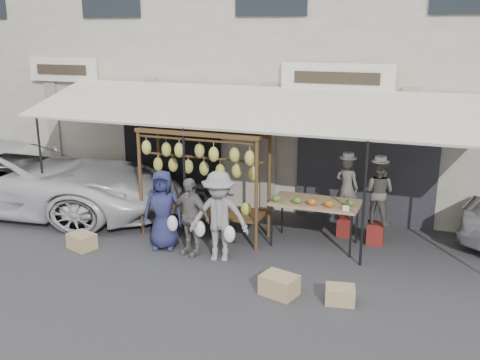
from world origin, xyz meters
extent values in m
plane|color=#2D2D30|center=(0.00, 0.00, 0.00)|extent=(90.00, 90.00, 0.00)
cube|color=beige|center=(0.00, 6.50, 3.50)|extent=(24.00, 6.00, 7.00)
cube|color=#232328|center=(2.20, 3.46, 1.25)|extent=(3.00, 0.10, 2.50)
cube|color=black|center=(-2.50, 3.46, 1.25)|extent=(2.60, 0.10, 2.50)
cube|color=silver|center=(1.50, 3.40, 3.15)|extent=(2.40, 0.10, 0.60)
cube|color=silver|center=(-5.50, 3.40, 3.15)|extent=(2.00, 0.10, 0.60)
cube|color=beige|center=(0.00, 2.30, 2.60)|extent=(10.00, 2.34, 0.63)
cylinder|color=black|center=(-4.50, 1.15, 1.15)|extent=(0.05, 0.05, 2.30)
cylinder|color=black|center=(-1.00, 1.15, 1.15)|extent=(0.05, 0.05, 2.30)
cylinder|color=black|center=(2.50, 1.15, 1.15)|extent=(0.05, 0.05, 2.30)
cylinder|color=#352311|center=(-1.99, 1.12, 1.10)|extent=(0.07, 0.07, 2.20)
cylinder|color=#352311|center=(0.51, 1.12, 1.10)|extent=(0.07, 0.07, 2.20)
cylinder|color=#352311|center=(-1.99, 1.92, 1.10)|extent=(0.07, 0.07, 2.20)
cylinder|color=#352311|center=(0.51, 1.92, 1.10)|extent=(0.07, 0.07, 2.20)
cube|color=#352311|center=(-0.74, 1.52, 2.20)|extent=(2.60, 0.90, 0.07)
cylinder|color=#352311|center=(-0.74, 1.17, 2.08)|extent=(2.50, 0.05, 0.05)
cylinder|color=#352311|center=(-0.74, 1.87, 2.08)|extent=(2.50, 0.05, 0.05)
cylinder|color=#352311|center=(-0.74, 1.52, 1.65)|extent=(2.50, 0.05, 0.05)
cube|color=#352311|center=(-0.74, 1.52, 0.55)|extent=(2.50, 0.80, 0.05)
ellipsoid|color=#DCD858|center=(-1.84, 1.17, 1.85)|extent=(0.20, 0.18, 0.30)
ellipsoid|color=#DCD858|center=(-1.48, 1.32, 1.80)|extent=(0.20, 0.18, 0.30)
ellipsoid|color=#DCD858|center=(-1.11, 1.17, 1.85)|extent=(0.20, 0.18, 0.30)
ellipsoid|color=#DCD858|center=(-0.74, 1.32, 1.84)|extent=(0.20, 0.18, 0.30)
ellipsoid|color=#DCD858|center=(-0.38, 1.17, 1.83)|extent=(0.20, 0.18, 0.30)
ellipsoid|color=#DCD858|center=(-0.01, 1.32, 1.81)|extent=(0.20, 0.18, 0.30)
ellipsoid|color=#DCD858|center=(0.36, 1.17, 1.81)|extent=(0.20, 0.18, 0.30)
ellipsoid|color=#DCD858|center=(-1.79, 1.52, 1.42)|extent=(0.20, 0.18, 0.30)
ellipsoid|color=#DCD858|center=(-1.44, 1.52, 1.44)|extent=(0.20, 0.18, 0.30)
ellipsoid|color=#DCD858|center=(-1.09, 1.52, 1.44)|extent=(0.20, 0.18, 0.30)
ellipsoid|color=#DCD858|center=(-0.74, 1.52, 1.43)|extent=(0.20, 0.18, 0.30)
ellipsoid|color=#DCD858|center=(-0.39, 1.52, 1.40)|extent=(0.20, 0.18, 0.30)
ellipsoid|color=#DCD858|center=(-0.04, 1.52, 1.44)|extent=(0.20, 0.18, 0.30)
ellipsoid|color=#DCD858|center=(0.31, 1.52, 1.42)|extent=(0.20, 0.18, 0.30)
cube|color=#9A835A|center=(1.49, 1.81, 0.88)|extent=(1.70, 0.90, 0.05)
cylinder|color=black|center=(0.72, 1.44, 0.42)|extent=(0.04, 0.04, 0.85)
cylinder|color=black|center=(2.26, 1.44, 0.42)|extent=(0.04, 0.04, 0.85)
cylinder|color=black|center=(0.72, 2.18, 0.42)|extent=(0.04, 0.04, 0.85)
cylinder|color=black|center=(2.26, 2.18, 0.42)|extent=(0.04, 0.04, 0.85)
ellipsoid|color=#477226|center=(0.79, 1.51, 0.97)|extent=(0.18, 0.14, 0.14)
ellipsoid|color=#477226|center=(1.20, 1.54, 0.97)|extent=(0.18, 0.14, 0.14)
ellipsoid|color=#B25919|center=(1.48, 1.54, 0.97)|extent=(0.18, 0.14, 0.14)
ellipsoid|color=#B25919|center=(1.81, 1.54, 0.97)|extent=(0.18, 0.14, 0.14)
ellipsoid|color=#477226|center=(2.16, 1.70, 0.97)|extent=(0.18, 0.14, 0.14)
imported|color=#605853|center=(1.98, 2.49, 1.04)|extent=(0.53, 0.40, 1.29)
imported|color=#565047|center=(2.63, 2.27, 1.08)|extent=(0.73, 0.63, 1.28)
imported|color=#22254D|center=(-1.21, 0.62, 0.78)|extent=(0.87, 0.68, 1.56)
imported|color=slate|center=(-0.60, 0.54, 0.75)|extent=(0.94, 0.55, 1.50)
imported|color=gray|center=(0.01, 0.48, 0.84)|extent=(1.20, 0.85, 1.69)
cube|color=maroon|center=(1.98, 2.49, 0.20)|extent=(0.34, 0.34, 0.40)
cube|color=maroon|center=(2.63, 2.27, 0.22)|extent=(0.39, 0.39, 0.44)
cube|color=tan|center=(1.44, -0.45, 0.17)|extent=(0.65, 0.55, 0.33)
cube|color=tan|center=(2.41, -0.37, 0.14)|extent=(0.51, 0.42, 0.27)
cube|color=tan|center=(-2.70, 0.02, 0.15)|extent=(0.60, 0.52, 0.30)
imported|color=silver|center=(-5.80, 1.47, 1.18)|extent=(5.92, 3.28, 2.35)
camera|label=1|loc=(3.60, -7.97, 4.11)|focal=40.00mm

